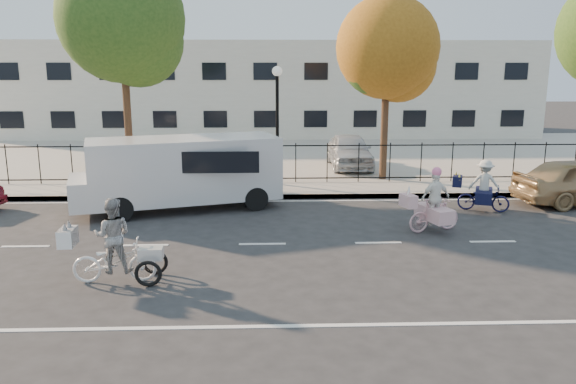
{
  "coord_description": "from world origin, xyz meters",
  "views": [
    {
      "loc": [
        0.19,
        -13.78,
        4.44
      ],
      "look_at": [
        0.7,
        1.2,
        1.1
      ],
      "focal_mm": 35.0,
      "sensor_mm": 36.0,
      "label": 1
    }
  ],
  "objects_px": {
    "white_van": "(181,170)",
    "lot_car_a": "(121,155)",
    "lot_car_c": "(132,153)",
    "lot_car_d": "(349,151)",
    "unicorn_bike": "(434,208)",
    "zebra_trike": "(114,250)",
    "lamppost": "(277,105)",
    "bull_bike": "(483,191)",
    "lot_car_b": "(209,152)",
    "pedestrian": "(123,162)"
  },
  "relations": [
    {
      "from": "lot_car_c",
      "to": "bull_bike",
      "type": "bearing_deg",
      "value": -14.19
    },
    {
      "from": "lamppost",
      "to": "pedestrian",
      "type": "bearing_deg",
      "value": -176.25
    },
    {
      "from": "zebra_trike",
      "to": "lot_car_d",
      "type": "relative_size",
      "value": 0.5
    },
    {
      "from": "white_van",
      "to": "lot_car_a",
      "type": "bearing_deg",
      "value": 102.26
    },
    {
      "from": "zebra_trike",
      "to": "lot_car_b",
      "type": "distance_m",
      "value": 13.6
    },
    {
      "from": "lot_car_a",
      "to": "lot_car_c",
      "type": "height_order",
      "value": "lot_car_c"
    },
    {
      "from": "lot_car_b",
      "to": "unicorn_bike",
      "type": "bearing_deg",
      "value": -65.58
    },
    {
      "from": "bull_bike",
      "to": "lot_car_b",
      "type": "bearing_deg",
      "value": 71.3
    },
    {
      "from": "lamppost",
      "to": "lot_car_d",
      "type": "height_order",
      "value": "lamppost"
    },
    {
      "from": "pedestrian",
      "to": "lot_car_b",
      "type": "relative_size",
      "value": 0.44
    },
    {
      "from": "unicorn_bike",
      "to": "lot_car_a",
      "type": "distance_m",
      "value": 14.22
    },
    {
      "from": "unicorn_bike",
      "to": "lot_car_d",
      "type": "xyz_separation_m",
      "value": [
        -0.99,
        9.43,
        0.21
      ]
    },
    {
      "from": "zebra_trike",
      "to": "bull_bike",
      "type": "relative_size",
      "value": 1.17
    },
    {
      "from": "white_van",
      "to": "lot_car_a",
      "type": "height_order",
      "value": "white_van"
    },
    {
      "from": "lot_car_a",
      "to": "lot_car_c",
      "type": "distance_m",
      "value": 0.49
    },
    {
      "from": "lamppost",
      "to": "zebra_trike",
      "type": "xyz_separation_m",
      "value": [
        -3.57,
        -9.27,
        -2.41
      ]
    },
    {
      "from": "unicorn_bike",
      "to": "zebra_trike",
      "type": "bearing_deg",
      "value": 96.04
    },
    {
      "from": "bull_bike",
      "to": "lot_car_c",
      "type": "xyz_separation_m",
      "value": [
        -12.59,
        7.14,
        0.17
      ]
    },
    {
      "from": "bull_bike",
      "to": "lot_car_d",
      "type": "xyz_separation_m",
      "value": [
        -3.19,
        7.23,
        0.23
      ]
    },
    {
      "from": "unicorn_bike",
      "to": "lot_car_a",
      "type": "relative_size",
      "value": 0.43
    },
    {
      "from": "zebra_trike",
      "to": "bull_bike",
      "type": "xyz_separation_m",
      "value": [
        9.97,
        5.65,
        -0.05
      ]
    },
    {
      "from": "unicorn_bike",
      "to": "white_van",
      "type": "distance_m",
      "value": 7.85
    },
    {
      "from": "bull_bike",
      "to": "lot_car_b",
      "type": "xyz_separation_m",
      "value": [
        -9.38,
        7.93,
        0.08
      ]
    },
    {
      "from": "lamppost",
      "to": "lot_car_b",
      "type": "relative_size",
      "value": 1.03
    },
    {
      "from": "zebra_trike",
      "to": "unicorn_bike",
      "type": "distance_m",
      "value": 8.5
    },
    {
      "from": "zebra_trike",
      "to": "white_van",
      "type": "distance_m",
      "value": 6.32
    },
    {
      "from": "lot_car_a",
      "to": "lot_car_c",
      "type": "relative_size",
      "value": 1.04
    },
    {
      "from": "bull_bike",
      "to": "lot_car_c",
      "type": "distance_m",
      "value": 14.47
    },
    {
      "from": "unicorn_bike",
      "to": "lot_car_d",
      "type": "relative_size",
      "value": 0.43
    },
    {
      "from": "lot_car_a",
      "to": "lot_car_c",
      "type": "xyz_separation_m",
      "value": [
        0.46,
        0.14,
        0.06
      ]
    },
    {
      "from": "lot_car_d",
      "to": "lamppost",
      "type": "bearing_deg",
      "value": -131.28
    },
    {
      "from": "white_van",
      "to": "lot_car_d",
      "type": "xyz_separation_m",
      "value": [
        6.32,
        6.61,
        -0.38
      ]
    },
    {
      "from": "lot_car_b",
      "to": "lot_car_c",
      "type": "xyz_separation_m",
      "value": [
        -3.21,
        -0.8,
        0.09
      ]
    },
    {
      "from": "zebra_trike",
      "to": "white_van",
      "type": "xyz_separation_m",
      "value": [
        0.46,
        6.28,
        0.56
      ]
    },
    {
      "from": "lot_car_a",
      "to": "lot_car_b",
      "type": "xyz_separation_m",
      "value": [
        3.67,
        0.94,
        -0.03
      ]
    },
    {
      "from": "white_van",
      "to": "pedestrian",
      "type": "height_order",
      "value": "white_van"
    },
    {
      "from": "white_van",
      "to": "lot_car_d",
      "type": "height_order",
      "value": "white_van"
    },
    {
      "from": "bull_bike",
      "to": "lot_car_a",
      "type": "height_order",
      "value": "bull_bike"
    },
    {
      "from": "unicorn_bike",
      "to": "lot_car_b",
      "type": "distance_m",
      "value": 12.42
    },
    {
      "from": "unicorn_bike",
      "to": "lot_car_d",
      "type": "height_order",
      "value": "unicorn_bike"
    },
    {
      "from": "zebra_trike",
      "to": "bull_bike",
      "type": "height_order",
      "value": "zebra_trike"
    },
    {
      "from": "white_van",
      "to": "lot_car_d",
      "type": "distance_m",
      "value": 9.15
    },
    {
      "from": "lamppost",
      "to": "zebra_trike",
      "type": "relative_size",
      "value": 2.04
    },
    {
      "from": "lamppost",
      "to": "pedestrian",
      "type": "height_order",
      "value": "lamppost"
    },
    {
      "from": "zebra_trike",
      "to": "white_van",
      "type": "bearing_deg",
      "value": -7.54
    },
    {
      "from": "unicorn_bike",
      "to": "white_van",
      "type": "relative_size",
      "value": 0.27
    },
    {
      "from": "lot_car_c",
      "to": "lot_car_d",
      "type": "distance_m",
      "value": 9.39
    },
    {
      "from": "pedestrian",
      "to": "lot_car_d",
      "type": "relative_size",
      "value": 0.44
    },
    {
      "from": "lot_car_b",
      "to": "lot_car_d",
      "type": "xyz_separation_m",
      "value": [
        6.19,
        -0.7,
        0.14
      ]
    },
    {
      "from": "white_van",
      "to": "lot_car_a",
      "type": "xyz_separation_m",
      "value": [
        -3.54,
        6.37,
        -0.5
      ]
    }
  ]
}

